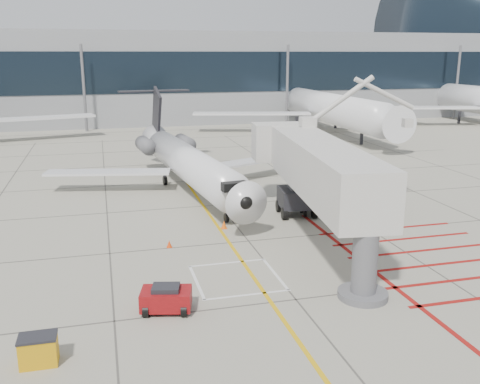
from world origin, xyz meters
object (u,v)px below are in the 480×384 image
object	(u,v)px
jet_bridge	(324,180)
pushback_tug	(166,298)
regional_jet	(196,150)
spill_bin	(39,350)

from	to	relation	value
jet_bridge	pushback_tug	bearing A→B (deg)	-142.18
regional_jet	pushback_tug	world-z (taller)	regional_jet
pushback_tug	spill_bin	xyz separation A→B (m)	(-4.89, -2.90, -0.06)
regional_jet	spill_bin	world-z (taller)	regional_jet
regional_jet	spill_bin	distance (m)	23.28
pushback_tug	spill_bin	size ratio (longest dim) A/B	1.65
jet_bridge	spill_bin	size ratio (longest dim) A/B	15.24
pushback_tug	regional_jet	bearing A→B (deg)	89.34
spill_bin	regional_jet	bearing A→B (deg)	66.41
jet_bridge	pushback_tug	distance (m)	11.67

